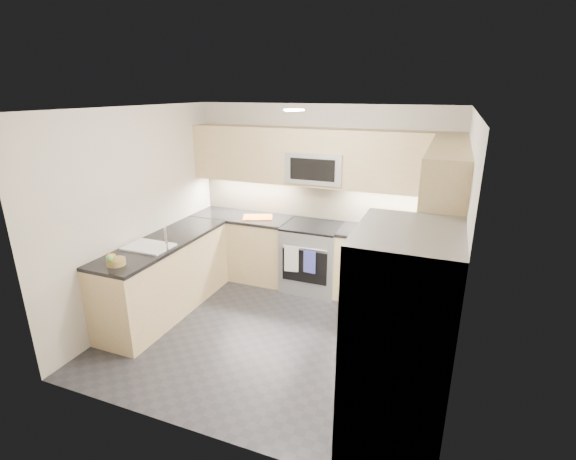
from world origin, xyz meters
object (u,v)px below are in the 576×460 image
(gas_range, at_px, (312,257))
(microwave, at_px, (317,167))
(utensil_bowl, at_px, (440,232))
(cutting_board, at_px, (258,217))
(fruit_basket, at_px, (116,262))
(refrigerator, at_px, (398,348))

(gas_range, xyz_separation_m, microwave, (0.00, 0.12, 1.24))
(utensil_bowl, bearing_deg, cutting_board, -178.83)
(cutting_board, bearing_deg, gas_range, -0.68)
(cutting_board, height_order, fruit_basket, fruit_basket)
(cutting_board, bearing_deg, refrigerator, -46.88)
(gas_range, height_order, cutting_board, cutting_board)
(microwave, distance_m, utensil_bowl, 1.76)
(utensil_bowl, xyz_separation_m, fruit_basket, (-3.09, -2.12, -0.04))
(cutting_board, relative_size, fruit_basket, 2.19)
(refrigerator, relative_size, utensil_bowl, 6.94)
(microwave, height_order, fruit_basket, microwave)
(utensil_bowl, bearing_deg, microwave, 177.68)
(microwave, height_order, refrigerator, microwave)
(fruit_basket, bearing_deg, cutting_board, 72.69)
(microwave, relative_size, fruit_basket, 4.04)
(utensil_bowl, bearing_deg, fruit_basket, -145.57)
(utensil_bowl, distance_m, fruit_basket, 3.75)
(refrigerator, distance_m, fruit_basket, 2.95)
(gas_range, bearing_deg, microwave, 90.00)
(refrigerator, xyz_separation_m, utensil_bowl, (0.17, 2.48, 0.11))
(utensil_bowl, distance_m, cutting_board, 2.45)
(utensil_bowl, height_order, fruit_basket, utensil_bowl)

